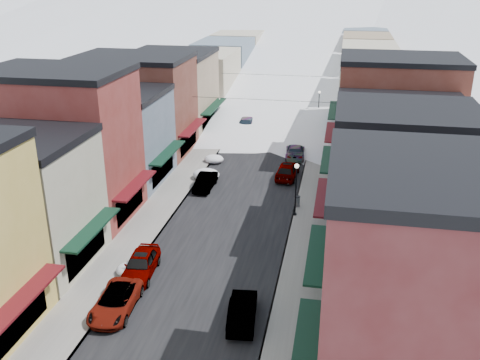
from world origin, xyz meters
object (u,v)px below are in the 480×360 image
at_px(car_silver_sedan, 141,264).
at_px(trash_can, 297,201).
at_px(car_white_suv, 116,302).
at_px(car_dark_hatch, 205,182).
at_px(car_green_sedan, 242,311).
at_px(streetlamp_near, 296,183).

relative_size(car_silver_sedan, trash_can, 5.06).
height_order(car_white_suv, trash_can, car_white_suv).
bearing_deg(car_dark_hatch, car_green_sedan, -69.08).
distance_m(car_green_sedan, trash_can, 17.04).
xyz_separation_m(car_white_suv, streetlamp_near, (9.50, 15.65, 2.37)).
bearing_deg(car_dark_hatch, streetlamp_near, -26.41).
bearing_deg(car_white_suv, streetlamp_near, 55.37).
distance_m(car_white_suv, trash_can, 19.87).
height_order(car_silver_sedan, streetlamp_near, streetlamp_near).
bearing_deg(car_dark_hatch, car_silver_sedan, -91.15).
bearing_deg(car_green_sedan, car_silver_sedan, -32.32).
xyz_separation_m(car_dark_hatch, car_green_sedan, (7.31, -19.75, 0.02)).
relative_size(car_dark_hatch, streetlamp_near, 0.94).
bearing_deg(car_silver_sedan, car_white_suv, -94.87).
distance_m(car_silver_sedan, car_green_sedan, 8.69).
xyz_separation_m(car_dark_hatch, streetlamp_near, (9.01, -4.59, 2.34)).
xyz_separation_m(car_white_suv, car_silver_sedan, (0.00, 4.33, 0.13)).
bearing_deg(trash_can, streetlamp_near, -90.00).
height_order(car_white_suv, streetlamp_near, streetlamp_near).
bearing_deg(car_dark_hatch, trash_can, -16.61).
relative_size(car_white_suv, car_silver_sedan, 1.03).
distance_m(car_white_suv, streetlamp_near, 18.46).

